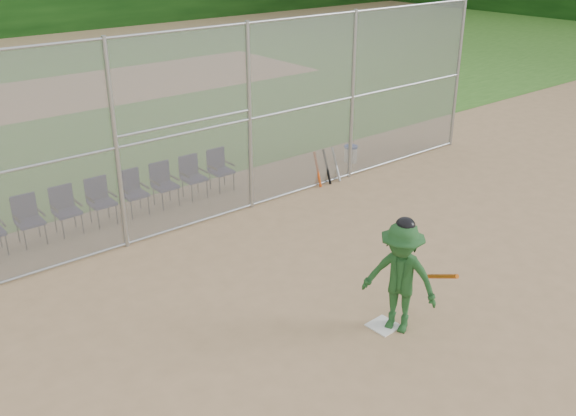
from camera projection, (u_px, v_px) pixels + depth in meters
ground at (388, 322)px, 10.07m from camera, size 100.00×100.00×0.00m
grass_strip at (13, 101)px, 22.84m from camera, size 100.00×100.00×0.00m
dirt_patch_far at (13, 100)px, 22.84m from camera, size 24.00×24.00×0.00m
backstop_fence at (209, 125)px, 12.79m from camera, size 16.09×0.09×4.00m
home_plate at (383, 326)px, 9.95m from camera, size 0.44×0.44×0.02m
batter_at_plate at (400, 277)px, 9.55m from camera, size 1.07×1.45×1.87m
water_cooler at (351, 154)px, 16.81m from camera, size 0.35×0.35×0.45m
spare_bats at (327, 167)px, 15.38m from camera, size 0.66×0.37×0.83m
chair_3 at (30, 221)px, 12.37m from camera, size 0.54×0.52×0.96m
chair_4 at (67, 211)px, 12.80m from camera, size 0.54×0.52×0.96m
chair_5 at (102, 202)px, 13.22m from camera, size 0.54×0.52×0.96m
chair_6 at (135, 193)px, 13.65m from camera, size 0.54×0.52×0.96m
chair_7 at (165, 185)px, 14.08m from camera, size 0.54×0.52×0.96m
chair_8 at (194, 178)px, 14.51m from camera, size 0.54×0.52×0.96m
chair_9 at (221, 170)px, 14.93m from camera, size 0.54×0.52×0.96m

